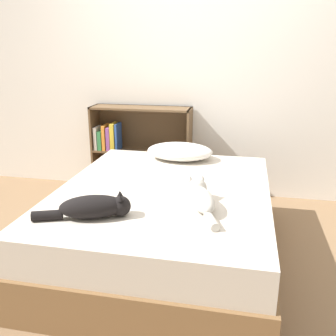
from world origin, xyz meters
TOP-DOWN VIEW (x-y plane):
  - ground_plane at (0.00, 0.00)m, footprint 8.00×8.00m
  - wall_back at (0.00, 1.32)m, footprint 8.00×0.06m
  - bed at (0.00, 0.00)m, footprint 1.45×1.81m
  - pillow at (-0.01, 0.69)m, footprint 0.56×0.36m
  - cat_light at (0.27, -0.25)m, footprint 0.26×0.50m
  - cat_dark at (-0.28, -0.52)m, footprint 0.53×0.28m
  - bookshelf at (-0.53, 1.19)m, footprint 0.98×0.26m

SIDE VIEW (x-z plane):
  - ground_plane at x=0.00m, z-range 0.00..0.00m
  - bed at x=0.00m, z-range 0.00..0.51m
  - bookshelf at x=-0.53m, z-range 0.02..0.90m
  - cat_light at x=0.27m, z-range 0.49..0.66m
  - cat_dark at x=-0.28m, z-range 0.51..0.65m
  - pillow at x=-0.01m, z-range 0.51..0.65m
  - wall_back at x=0.00m, z-range 0.00..2.50m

